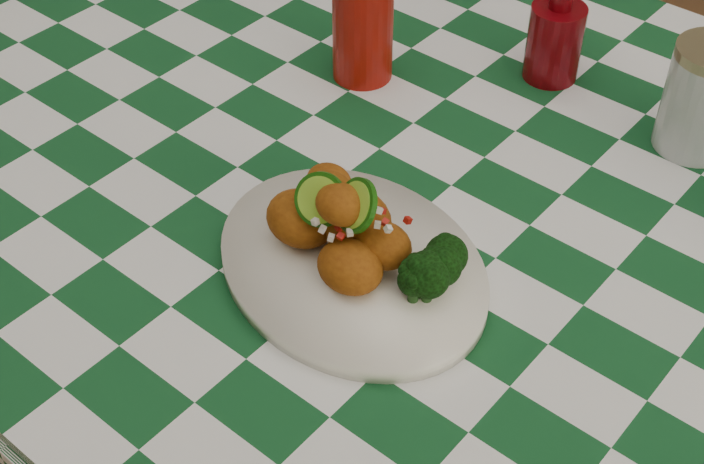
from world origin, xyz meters
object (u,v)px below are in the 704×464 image
Objects in this scene: fried_chicken_pile at (347,223)px; red_tumbler at (363,30)px; mason_jar at (704,98)px; plate at (352,266)px; wooden_chair_left at (467,29)px; ketchup_bottle at (557,27)px; dining_table at (432,402)px.

red_tumbler is at bearing 126.91° from fried_chicken_pile.
red_tumbler reaches higher than mason_jar.
wooden_chair_left is at bearing 116.69° from plate.
ketchup_bottle is 1.09× the size of mason_jar.
mason_jar is 0.13× the size of wooden_chair_left.
fried_chicken_pile is 0.43m from ketchup_bottle.
ketchup_bottle is at bearing 94.46° from plate.
red_tumbler reaches higher than fried_chicken_pile.
plate is 0.45m from mason_jar.
fried_chicken_pile is at bearing -86.46° from ketchup_bottle.
red_tumbler reaches higher than dining_table.
mason_jar is at bearing 67.89° from plate.
wooden_chair_left is at bearing 132.92° from ketchup_bottle.
ketchup_bottle is (-0.03, 0.43, 0.06)m from plate.
plate is at bearing -85.54° from ketchup_bottle.
mason_jar is at bearing 19.25° from red_tumbler.
plate is 0.05m from fried_chicken_pile.
plate is 1.01m from wooden_chair_left.
fried_chicken_pile is 1.09× the size of mason_jar.
ketchup_bottle is at bearing -30.52° from wooden_chair_left.
fried_chicken_pile is (-0.01, -0.00, 0.05)m from plate.
fried_chicken_pile is (-0.00, -0.17, 0.46)m from dining_table.
dining_table is at bearing -41.32° from wooden_chair_left.
red_tumbler reaches higher than plate.
wooden_chair_left is (-0.43, 0.86, -0.30)m from plate.
ketchup_bottle is at bearing 39.44° from red_tumbler.
wooden_chair_left reaches higher than red_tumbler.
ketchup_bottle reaches higher than mason_jar.
mason_jar reaches higher than fried_chicken_pile.
red_tumbler is 1.01× the size of mason_jar.
wooden_chair_left is (-0.60, 0.45, -0.35)m from mason_jar.
ketchup_bottle is (-0.03, 0.43, 0.01)m from fried_chicken_pile.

